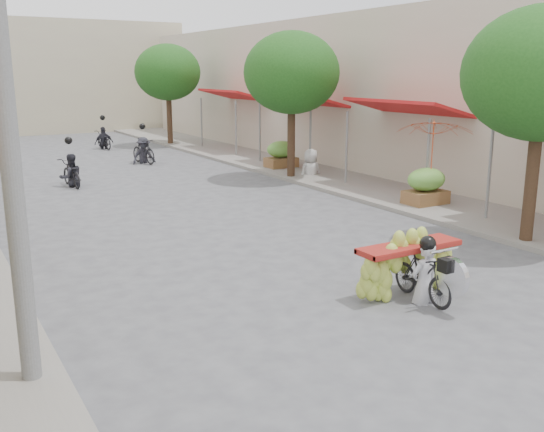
{
  "coord_description": "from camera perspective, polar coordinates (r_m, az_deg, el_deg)",
  "views": [
    {
      "loc": [
        -6.32,
        -4.49,
        3.85
      ],
      "look_at": [
        -0.48,
        5.4,
        1.1
      ],
      "focal_mm": 40.0,
      "sensor_mm": 36.0,
      "label": 1
    }
  ],
  "objects": [
    {
      "name": "bg_motorbike_c",
      "position": [
        32.02,
        -15.58,
        7.51
      ],
      "size": [
        1.01,
        1.65,
        1.95
      ],
      "color": "black",
      "rests_on": "ground"
    },
    {
      "name": "bg_motorbike_a",
      "position": [
        21.77,
        -18.45,
        4.57
      ],
      "size": [
        0.82,
        1.67,
        1.95
      ],
      "color": "black",
      "rests_on": "ground"
    },
    {
      "name": "utility_pole_near",
      "position": [
        7.55,
        -24.25,
        13.65
      ],
      "size": [
        0.6,
        0.24,
        8.0
      ],
      "color": "slate",
      "rests_on": "ground"
    },
    {
      "name": "street_tree_far",
      "position": [
        32.66,
        -9.79,
        13.16
      ],
      "size": [
        3.4,
        3.4,
        5.25
      ],
      "color": "#3A2719",
      "rests_on": "ground"
    },
    {
      "name": "produce_crate_mid",
      "position": [
        17.96,
        14.31,
        2.99
      ],
      "size": [
        1.2,
        0.88,
        1.16
      ],
      "color": "brown",
      "rests_on": "ground"
    },
    {
      "name": "banana_motorbike",
      "position": [
        10.73,
        13.47,
        -4.16
      ],
      "size": [
        2.2,
        1.73,
        1.95
      ],
      "color": "black",
      "rests_on": "ground"
    },
    {
      "name": "bg_motorbike_b",
      "position": [
        26.52,
        -12.04,
        6.63
      ],
      "size": [
        1.14,
        1.91,
        1.95
      ],
      "color": "black",
      "rests_on": "ground"
    },
    {
      "name": "far_building",
      "position": [
        42.96,
        -22.62,
        12.0
      ],
      "size": [
        20.0,
        6.0,
        7.0
      ],
      "primitive_type": "cube",
      "color": "#BCB295",
      "rests_on": "ground"
    },
    {
      "name": "ground",
      "position": [
        8.66,
        22.12,
        -14.02
      ],
      "size": [
        120.0,
        120.0,
        0.0
      ],
      "primitive_type": "plane",
      "color": "#58595E",
      "rests_on": "ground"
    },
    {
      "name": "sidewalk_right",
      "position": [
        23.91,
        3.76,
        4.32
      ],
      "size": [
        4.0,
        60.0,
        0.12
      ],
      "primitive_type": "cube",
      "color": "gray",
      "rests_on": "ground"
    },
    {
      "name": "shophouse_row_right",
      "position": [
        26.04,
        14.44,
        11.18
      ],
      "size": [
        9.77,
        40.0,
        6.0
      ],
      "color": "#BEB09E",
      "rests_on": "ground"
    },
    {
      "name": "produce_crate_far",
      "position": [
        24.22,
        0.87,
        6.02
      ],
      "size": [
        1.2,
        0.88,
        1.16
      ],
      "color": "brown",
      "rests_on": "ground"
    },
    {
      "name": "market_umbrella",
      "position": [
        17.64,
        15.14,
        8.84
      ],
      "size": [
        2.35,
        2.35,
        1.94
      ],
      "rotation": [
        0.0,
        0.0,
        -0.11
      ],
      "color": "#B23C17",
      "rests_on": "ground"
    },
    {
      "name": "street_tree_near",
      "position": [
        14.47,
        24.1,
        12.06
      ],
      "size": [
        3.4,
        3.4,
        5.25
      ],
      "color": "#3A2719",
      "rests_on": "ground"
    },
    {
      "name": "street_tree_mid",
      "position": [
        21.89,
        1.87,
        13.29
      ],
      "size": [
        3.4,
        3.4,
        5.25
      ],
      "color": "#3A2719",
      "rests_on": "ground"
    },
    {
      "name": "pedestrian",
      "position": [
        22.59,
        3.7,
        6.32
      ],
      "size": [
        0.95,
        0.6,
        1.86
      ],
      "rotation": [
        0.0,
        0.0,
        3.08
      ],
      "color": "silver",
      "rests_on": "ground"
    }
  ]
}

